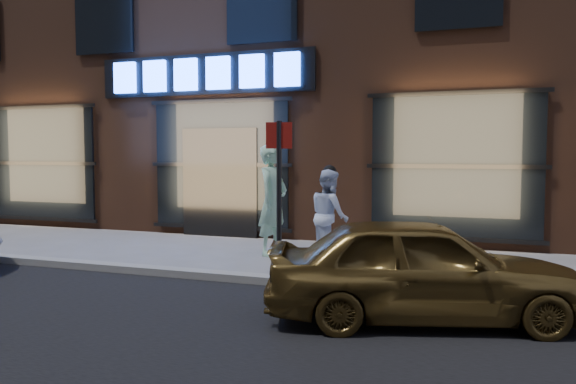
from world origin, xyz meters
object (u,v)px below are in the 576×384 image
object	(u,v)px
man_bowtie	(273,200)
man_cap	(330,215)
gold_sedan	(422,269)
sign_post	(279,186)

from	to	relation	value
man_bowtie	man_cap	world-z (taller)	man_bowtie
gold_sedan	man_cap	bearing A→B (deg)	15.76
man_bowtie	man_cap	bearing A→B (deg)	-93.39
man_bowtie	gold_sedan	size ratio (longest dim) A/B	0.58
gold_sedan	sign_post	size ratio (longest dim) A/B	1.49
man_cap	sign_post	size ratio (longest dim) A/B	0.69
man_bowtie	gold_sedan	xyz separation A→B (m)	(3.00, -3.24, -0.42)
man_cap	gold_sedan	size ratio (longest dim) A/B	0.46
gold_sedan	sign_post	xyz separation A→B (m)	(-2.11, 1.16, 0.81)
man_bowtie	sign_post	size ratio (longest dim) A/B	0.87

